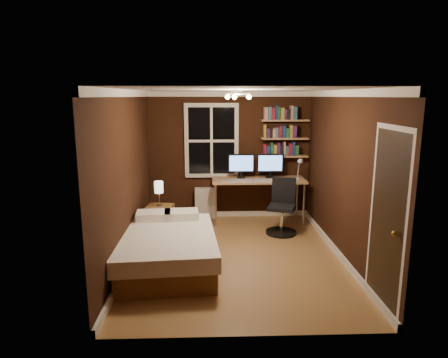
{
  "coord_description": "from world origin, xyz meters",
  "views": [
    {
      "loc": [
        -0.38,
        -5.76,
        2.41
      ],
      "look_at": [
        -0.16,
        0.45,
        1.12
      ],
      "focal_mm": 32.0,
      "sensor_mm": 36.0,
      "label": 1
    }
  ],
  "objects_px": {
    "radiator": "(205,203)",
    "office_chair": "(282,213)",
    "monitor_right": "(270,166)",
    "nightstand": "(160,221)",
    "desk": "(258,182)",
    "desk_lamp": "(299,168)",
    "bedside_lamp": "(159,194)",
    "bed": "(167,249)",
    "monitor_left": "(241,166)"
  },
  "relations": [
    {
      "from": "radiator",
      "to": "monitor_left",
      "type": "xyz_separation_m",
      "value": [
        0.7,
        -0.15,
        0.77
      ]
    },
    {
      "from": "bed",
      "to": "bedside_lamp",
      "type": "relative_size",
      "value": 4.54
    },
    {
      "from": "bedside_lamp",
      "to": "desk",
      "type": "relative_size",
      "value": 0.24
    },
    {
      "from": "nightstand",
      "to": "radiator",
      "type": "xyz_separation_m",
      "value": [
        0.78,
        1.08,
        0.03
      ]
    },
    {
      "from": "desk",
      "to": "desk_lamp",
      "type": "relative_size",
      "value": 4.05
    },
    {
      "from": "nightstand",
      "to": "desk_lamp",
      "type": "xyz_separation_m",
      "value": [
        2.57,
        0.72,
        0.79
      ]
    },
    {
      "from": "nightstand",
      "to": "monitor_right",
      "type": "xyz_separation_m",
      "value": [
        2.05,
        0.92,
        0.81
      ]
    },
    {
      "from": "radiator",
      "to": "desk",
      "type": "xyz_separation_m",
      "value": [
        1.03,
        -0.24,
        0.48
      ]
    },
    {
      "from": "bed",
      "to": "nightstand",
      "type": "relative_size",
      "value": 3.58
    },
    {
      "from": "bedside_lamp",
      "to": "monitor_right",
      "type": "distance_m",
      "value": 2.27
    },
    {
      "from": "office_chair",
      "to": "monitor_left",
      "type": "bearing_deg",
      "value": 148.27
    },
    {
      "from": "bed",
      "to": "desk_lamp",
      "type": "relative_size",
      "value": 4.49
    },
    {
      "from": "nightstand",
      "to": "desk_lamp",
      "type": "distance_m",
      "value": 2.79
    },
    {
      "from": "nightstand",
      "to": "bedside_lamp",
      "type": "bearing_deg",
      "value": 0.0
    },
    {
      "from": "desk",
      "to": "nightstand",
      "type": "bearing_deg",
      "value": -155.29
    },
    {
      "from": "office_chair",
      "to": "desk",
      "type": "bearing_deg",
      "value": 133.96
    },
    {
      "from": "monitor_right",
      "to": "monitor_left",
      "type": "bearing_deg",
      "value": 180.0
    },
    {
      "from": "monitor_right",
      "to": "desk_lamp",
      "type": "bearing_deg",
      "value": -20.53
    },
    {
      "from": "desk_lamp",
      "to": "bedside_lamp",
      "type": "bearing_deg",
      "value": -164.28
    },
    {
      "from": "monitor_left",
      "to": "office_chair",
      "type": "height_order",
      "value": "monitor_left"
    },
    {
      "from": "radiator",
      "to": "monitor_right",
      "type": "bearing_deg",
      "value": -6.88
    },
    {
      "from": "desk_lamp",
      "to": "office_chair",
      "type": "bearing_deg",
      "value": -124.67
    },
    {
      "from": "monitor_right",
      "to": "bedside_lamp",
      "type": "bearing_deg",
      "value": -155.72
    },
    {
      "from": "bed",
      "to": "office_chair",
      "type": "height_order",
      "value": "office_chair"
    },
    {
      "from": "desk",
      "to": "bedside_lamp",
      "type": "bearing_deg",
      "value": -155.29
    },
    {
      "from": "bed",
      "to": "office_chair",
      "type": "relative_size",
      "value": 2.0
    },
    {
      "from": "monitor_right",
      "to": "office_chair",
      "type": "bearing_deg",
      "value": -82.27
    },
    {
      "from": "monitor_left",
      "to": "monitor_right",
      "type": "relative_size",
      "value": 1.0
    },
    {
      "from": "bedside_lamp",
      "to": "desk_lamp",
      "type": "bearing_deg",
      "value": 15.72
    },
    {
      "from": "bed",
      "to": "desk_lamp",
      "type": "bearing_deg",
      "value": 36.16
    },
    {
      "from": "desk",
      "to": "monitor_right",
      "type": "distance_m",
      "value": 0.39
    },
    {
      "from": "bedside_lamp",
      "to": "desk",
      "type": "bearing_deg",
      "value": 24.71
    },
    {
      "from": "desk",
      "to": "desk_lamp",
      "type": "distance_m",
      "value": 0.82
    },
    {
      "from": "bed",
      "to": "desk",
      "type": "distance_m",
      "value": 2.67
    },
    {
      "from": "desk",
      "to": "office_chair",
      "type": "relative_size",
      "value": 1.81
    },
    {
      "from": "bedside_lamp",
      "to": "office_chair",
      "type": "distance_m",
      "value": 2.19
    },
    {
      "from": "monitor_left",
      "to": "office_chair",
      "type": "relative_size",
      "value": 0.52
    },
    {
      "from": "nightstand",
      "to": "desk",
      "type": "distance_m",
      "value": 2.06
    },
    {
      "from": "radiator",
      "to": "monitor_right",
      "type": "relative_size",
      "value": 1.21
    },
    {
      "from": "desk_lamp",
      "to": "monitor_right",
      "type": "bearing_deg",
      "value": 159.47
    },
    {
      "from": "desk",
      "to": "bed",
      "type": "bearing_deg",
      "value": -126.29
    },
    {
      "from": "office_chair",
      "to": "monitor_right",
      "type": "bearing_deg",
      "value": 116.08
    },
    {
      "from": "bed",
      "to": "radiator",
      "type": "xyz_separation_m",
      "value": [
        0.52,
        2.36,
        0.04
      ]
    },
    {
      "from": "bedside_lamp",
      "to": "monitor_right",
      "type": "bearing_deg",
      "value": 24.28
    },
    {
      "from": "monitor_left",
      "to": "radiator",
      "type": "bearing_deg",
      "value": 167.72
    },
    {
      "from": "bed",
      "to": "bedside_lamp",
      "type": "xyz_separation_m",
      "value": [
        -0.26,
        1.28,
        0.5
      ]
    },
    {
      "from": "nightstand",
      "to": "desk_lamp",
      "type": "bearing_deg",
      "value": 22.17
    },
    {
      "from": "radiator",
      "to": "office_chair",
      "type": "bearing_deg",
      "value": -34.84
    },
    {
      "from": "bedside_lamp",
      "to": "desk",
      "type": "distance_m",
      "value": 1.99
    },
    {
      "from": "desk_lamp",
      "to": "desk",
      "type": "bearing_deg",
      "value": 171.87
    }
  ]
}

